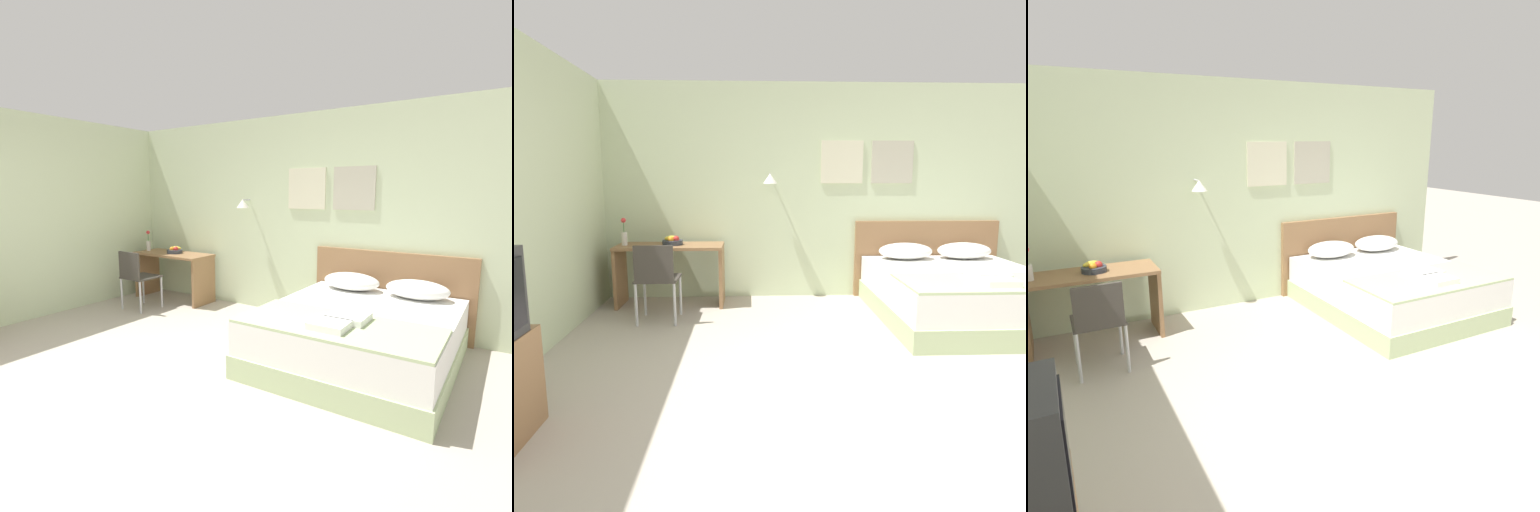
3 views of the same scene
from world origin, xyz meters
TOP-DOWN VIEW (x-y plane):
  - ground_plane at (0.00, 0.00)m, footprint 24.00×24.00m
  - wall_back at (0.01, 3.03)m, footprint 5.97×0.31m
  - bed at (1.46, 1.94)m, footprint 1.72×2.00m
  - headboard at (1.46, 2.97)m, footprint 1.84×0.06m
  - pillow_left at (1.10, 2.68)m, footprint 0.65×0.41m
  - pillow_right at (1.83, 2.68)m, footprint 0.65×0.41m
  - throw_blanket at (1.46, 1.35)m, footprint 1.67×0.80m
  - folded_towel_near_foot at (1.51, 1.49)m, footprint 0.33×0.32m
  - folded_towel_mid_bed at (1.45, 1.21)m, footprint 0.31×0.27m
  - desk at (-1.74, 2.65)m, footprint 1.25×0.53m
  - desk_chair at (-1.77, 1.94)m, footprint 0.43×0.43m
  - fruit_bowl at (-1.71, 2.65)m, footprint 0.24×0.24m
  - flower_vase at (-2.27, 2.63)m, footprint 0.07×0.07m

SIDE VIEW (x-z plane):
  - ground_plane at x=0.00m, z-range 0.00..0.00m
  - bed at x=1.46m, z-range 0.00..0.53m
  - headboard at x=1.46m, z-range 0.00..0.97m
  - desk_chair at x=-1.77m, z-range 0.09..0.93m
  - desk at x=-1.74m, z-range 0.15..0.88m
  - throw_blanket at x=1.46m, z-range 0.53..0.55m
  - folded_towel_near_foot at x=1.51m, z-range 0.55..0.61m
  - folded_towel_mid_bed at x=1.45m, z-range 0.55..0.61m
  - pillow_left at x=1.10m, z-range 0.53..0.73m
  - pillow_right at x=1.83m, z-range 0.53..0.73m
  - fruit_bowl at x=-1.71m, z-range 0.71..0.82m
  - flower_vase at x=-2.27m, z-range 0.69..1.01m
  - wall_back at x=0.01m, z-range 0.00..2.65m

